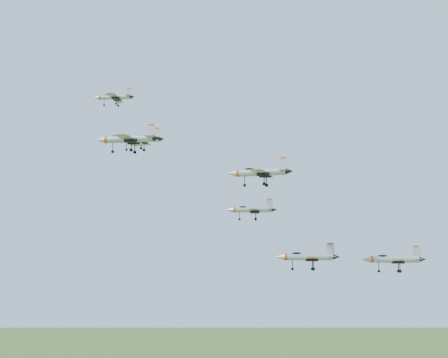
% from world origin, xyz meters
% --- Properties ---
extents(jet_lead, '(10.35, 8.73, 2.79)m').
position_xyz_m(jet_lead, '(-18.14, 9.33, 140.41)').
color(jet_lead, '#A8AEB5').
extents(jet_left_high, '(11.62, 9.72, 3.11)m').
position_xyz_m(jet_left_high, '(-5.46, -2.65, 126.80)').
color(jet_left_high, '#A8AEB5').
extents(jet_right_high, '(12.94, 10.82, 3.46)m').
position_xyz_m(jet_right_high, '(-0.66, -17.01, 123.85)').
color(jet_right_high, '#A8AEB5').
extents(jet_left_low, '(10.59, 9.00, 2.87)m').
position_xyz_m(jet_left_low, '(18.24, 2.49, 111.45)').
color(jet_left_low, '#A8AEB5').
extents(jet_right_low, '(12.98, 10.70, 3.47)m').
position_xyz_m(jet_right_low, '(23.03, -8.62, 117.51)').
color(jet_right_low, '#A8AEB5').
extents(jet_trail, '(12.44, 10.56, 3.37)m').
position_xyz_m(jet_trail, '(30.66, -2.21, 101.61)').
color(jet_trail, '#A8AEB5').
extents(jet_extra, '(12.68, 10.63, 3.40)m').
position_xyz_m(jet_extra, '(46.18, 6.59, 101.18)').
color(jet_extra, '#A8AEB5').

